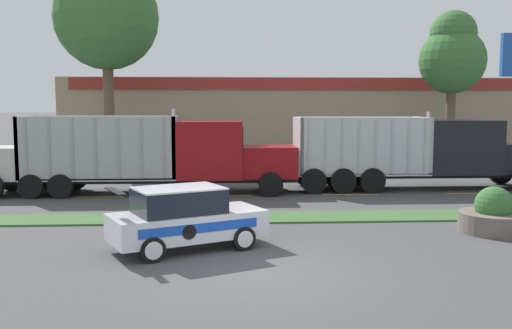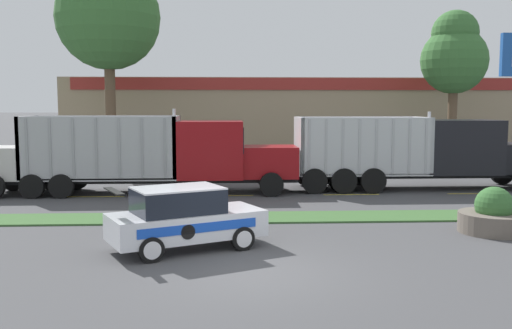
# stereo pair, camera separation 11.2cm
# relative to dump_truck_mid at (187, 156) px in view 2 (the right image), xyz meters

# --- Properties ---
(ground_plane) EXTENTS (600.00, 600.00, 0.00)m
(ground_plane) POSITION_rel_dump_truck_mid_xyz_m (2.33, -12.06, -1.61)
(ground_plane) COLOR #474749
(grass_verge) EXTENTS (120.00, 1.86, 0.06)m
(grass_verge) POSITION_rel_dump_truck_mid_xyz_m (2.33, -5.81, -1.58)
(grass_verge) COLOR #3D6633
(grass_verge) RESTS_ON ground_plane
(centre_line_3) EXTENTS (2.40, 0.14, 0.01)m
(centre_line_3) POSITION_rel_dump_truck_mid_xyz_m (-3.75, -0.88, -1.61)
(centre_line_3) COLOR yellow
(centre_line_3) RESTS_ON ground_plane
(centre_line_4) EXTENTS (2.40, 0.14, 0.01)m
(centre_line_4) POSITION_rel_dump_truck_mid_xyz_m (1.65, -0.88, -1.61)
(centre_line_4) COLOR yellow
(centre_line_4) RESTS_ON ground_plane
(centre_line_5) EXTENTS (2.40, 0.14, 0.01)m
(centre_line_5) POSITION_rel_dump_truck_mid_xyz_m (7.05, -0.88, -1.61)
(centre_line_5) COLOR yellow
(centre_line_5) RESTS_ON ground_plane
(centre_line_6) EXTENTS (2.40, 0.14, 0.01)m
(centre_line_6) POSITION_rel_dump_truck_mid_xyz_m (12.45, -0.88, -1.61)
(centre_line_6) COLOR yellow
(centre_line_6) RESTS_ON ground_plane
(dump_truck_mid) EXTENTS (11.68, 2.75, 3.66)m
(dump_truck_mid) POSITION_rel_dump_truck_mid_xyz_m (0.00, 0.00, 0.00)
(dump_truck_mid) COLOR black
(dump_truck_mid) RESTS_ON ground_plane
(dump_truck_trail) EXTENTS (11.29, 2.86, 3.53)m
(dump_truck_trail) POSITION_rel_dump_truck_mid_xyz_m (11.43, 0.70, 0.02)
(dump_truck_trail) COLOR black
(dump_truck_trail) RESTS_ON ground_plane
(rally_car) EXTENTS (4.35, 3.25, 1.71)m
(rally_car) POSITION_rel_dump_truck_mid_xyz_m (0.61, -9.87, -0.76)
(rally_car) COLOR silver
(rally_car) RESTS_ON ground_plane
(stone_planter) EXTENTS (2.05, 2.05, 1.39)m
(stone_planter) POSITION_rel_dump_truck_mid_xyz_m (9.73, -8.30, -1.12)
(stone_planter) COLOR #6B6056
(stone_planter) RESTS_ON ground_plane
(traffic_cone) EXTENTS (0.37, 0.37, 0.71)m
(traffic_cone) POSITION_rel_dump_truck_mid_xyz_m (1.97, -8.34, -1.26)
(traffic_cone) COLOR black
(traffic_cone) RESTS_ON ground_plane
(store_building_backdrop) EXTENTS (35.06, 12.10, 5.69)m
(store_building_backdrop) POSITION_rel_dump_truck_mid_xyz_m (8.06, 19.88, 1.24)
(store_building_backdrop) COLOR #9E896B
(store_building_backdrop) RESTS_ON ground_plane
(tree_behind_left) EXTENTS (6.11, 6.11, 13.52)m
(tree_behind_left) POSITION_rel_dump_truck_mid_xyz_m (-5.19, 9.82, 7.89)
(tree_behind_left) COLOR brown
(tree_behind_left) RESTS_ON ground_plane
(tree_behind_centre) EXTENTS (4.05, 4.05, 9.57)m
(tree_behind_centre) POSITION_rel_dump_truck_mid_xyz_m (15.65, 9.92, 5.25)
(tree_behind_centre) COLOR brown
(tree_behind_centre) RESTS_ON ground_plane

